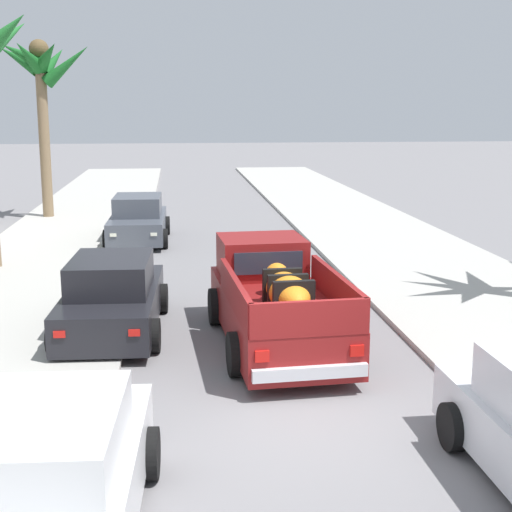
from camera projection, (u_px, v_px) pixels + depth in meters
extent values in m
plane|color=slate|center=(299.00, 424.00, 10.12)|extent=(160.00, 160.00, 0.00)
cube|color=#B2AFA8|center=(58.00, 256.00, 21.20)|extent=(5.07, 60.00, 0.12)
cube|color=#B2AFA8|center=(397.00, 248.00, 22.35)|extent=(5.07, 60.00, 0.12)
cube|color=silver|center=(96.00, 256.00, 21.33)|extent=(0.16, 60.00, 0.10)
cube|color=silver|center=(362.00, 250.00, 22.23)|extent=(0.16, 60.00, 0.10)
cube|color=maroon|center=(277.00, 315.00, 13.36)|extent=(2.22, 5.20, 0.80)
cube|color=maroon|center=(262.00, 256.00, 14.73)|extent=(1.81, 1.60, 0.80)
cube|color=#283342|center=(268.00, 263.00, 14.00)|extent=(1.38, 0.14, 0.44)
cube|color=#283342|center=(255.00, 248.00, 15.46)|extent=(1.46, 0.15, 0.48)
cube|color=maroon|center=(235.00, 294.00, 12.23)|extent=(0.29, 3.30, 0.56)
cube|color=maroon|center=(337.00, 289.00, 12.54)|extent=(0.29, 3.30, 0.56)
cube|color=maroon|center=(310.00, 319.00, 10.80)|extent=(1.88, 0.21, 0.56)
cube|color=silver|center=(310.00, 373.00, 10.88)|extent=(1.83, 0.23, 0.20)
cylinder|color=black|center=(216.00, 306.00, 14.71)|extent=(0.30, 0.77, 0.76)
cylinder|color=black|center=(307.00, 302.00, 15.04)|extent=(0.30, 0.77, 0.76)
cylinder|color=black|center=(236.00, 354.00, 11.89)|extent=(0.30, 0.77, 0.76)
cylinder|color=black|center=(348.00, 347.00, 12.21)|extent=(0.30, 0.77, 0.76)
cube|color=red|center=(262.00, 356.00, 10.72)|extent=(0.22, 0.05, 0.18)
cube|color=red|center=(357.00, 351.00, 10.98)|extent=(0.22, 0.05, 0.18)
ellipsoid|color=orange|center=(288.00, 292.00, 12.29)|extent=(0.80, 1.74, 0.60)
sphere|color=orange|center=(277.00, 275.00, 13.19)|extent=(0.44, 0.44, 0.44)
cube|color=black|center=(294.00, 299.00, 11.84)|extent=(0.72, 0.16, 0.61)
cube|color=black|center=(288.00, 292.00, 12.29)|extent=(0.72, 0.16, 0.61)
cube|color=black|center=(282.00, 285.00, 12.75)|extent=(0.72, 0.16, 0.61)
cube|color=#474C56|center=(138.00, 226.00, 23.73)|extent=(1.84, 4.23, 0.72)
cube|color=#474C56|center=(138.00, 205.00, 23.68)|extent=(1.56, 2.13, 0.64)
cube|color=#283342|center=(136.00, 210.00, 22.74)|extent=(1.37, 0.11, 0.52)
cube|color=#283342|center=(140.00, 202.00, 24.63)|extent=(1.34, 0.10, 0.50)
cylinder|color=black|center=(164.00, 239.00, 22.59)|extent=(0.23, 0.64, 0.64)
cylinder|color=black|center=(107.00, 240.00, 22.42)|extent=(0.23, 0.64, 0.64)
cylinder|color=black|center=(167.00, 225.00, 25.12)|extent=(0.23, 0.64, 0.64)
cylinder|color=black|center=(115.00, 226.00, 24.96)|extent=(0.23, 0.64, 0.64)
cube|color=red|center=(160.00, 213.00, 25.82)|extent=(0.20, 0.04, 0.12)
cube|color=white|center=(154.00, 234.00, 21.71)|extent=(0.20, 0.04, 0.10)
cube|color=red|center=(124.00, 213.00, 25.70)|extent=(0.20, 0.04, 0.12)
cube|color=white|center=(113.00, 235.00, 21.60)|extent=(0.20, 0.04, 0.10)
cylinder|color=black|center=(453.00, 427.00, 9.32)|extent=(0.22, 0.64, 0.64)
cube|color=red|center=(450.00, 380.00, 10.07)|extent=(0.20, 0.04, 0.12)
cube|color=silver|center=(49.00, 498.00, 7.23)|extent=(1.98, 4.29, 0.72)
cube|color=silver|center=(43.00, 441.00, 6.99)|extent=(1.63, 2.18, 0.64)
cube|color=#283342|center=(63.00, 402.00, 7.95)|extent=(1.37, 0.15, 0.52)
cube|color=#283342|center=(17.00, 495.00, 6.05)|extent=(1.34, 0.15, 0.50)
cylinder|color=black|center=(150.00, 453.00, 8.60)|extent=(0.25, 0.65, 0.64)
cube|color=white|center=(37.00, 407.00, 9.24)|extent=(0.20, 0.05, 0.10)
cube|color=white|center=(132.00, 405.00, 9.31)|extent=(0.20, 0.05, 0.10)
cube|color=black|center=(113.00, 306.00, 14.19)|extent=(1.94, 4.27, 0.72)
cube|color=black|center=(111.00, 274.00, 13.96)|extent=(1.61, 2.17, 0.64)
cube|color=#283342|center=(117.00, 264.00, 14.91)|extent=(1.37, 0.14, 0.52)
cube|color=#283342|center=(104.00, 287.00, 13.01)|extent=(1.34, 0.14, 0.50)
cylinder|color=black|center=(79.00, 300.00, 15.45)|extent=(0.25, 0.65, 0.64)
cylinder|color=black|center=(162.00, 298.00, 15.57)|extent=(0.25, 0.65, 0.64)
cylinder|color=black|center=(54.00, 338.00, 12.91)|extent=(0.25, 0.65, 0.64)
cylinder|color=black|center=(154.00, 336.00, 13.03)|extent=(0.25, 0.65, 0.64)
cube|color=red|center=(59.00, 334.00, 12.07)|extent=(0.20, 0.05, 0.12)
cube|color=white|center=(98.00, 278.00, 16.20)|extent=(0.20, 0.05, 0.10)
cube|color=red|center=(134.00, 333.00, 12.15)|extent=(0.20, 0.05, 0.12)
cube|color=white|center=(152.00, 277.00, 16.28)|extent=(0.20, 0.05, 0.10)
cone|color=#23702D|center=(4.00, 33.00, 18.21)|extent=(1.55, 0.80, 1.37)
cone|color=#23702D|center=(4.00, 39.00, 19.28)|extent=(1.43, 2.22, 1.53)
cylinder|color=#846B4C|center=(44.00, 136.00, 27.95)|extent=(0.42, 0.60, 6.62)
cone|color=#196023|center=(67.00, 64.00, 27.35)|extent=(2.08, 0.85, 1.78)
cone|color=#196023|center=(53.00, 61.00, 28.09)|extent=(1.28, 1.71, 1.46)
cone|color=#196023|center=(40.00, 58.00, 28.18)|extent=(0.86, 1.96, 1.28)
cone|color=#196023|center=(18.00, 59.00, 27.55)|extent=(1.95, 1.19, 1.36)
cone|color=#196023|center=(20.00, 54.00, 26.85)|extent=(1.64, 1.32, 1.11)
cone|color=#196023|center=(28.00, 56.00, 26.49)|extent=(1.09, 1.88, 1.29)
cone|color=#196023|center=(48.00, 55.00, 26.62)|extent=(1.40, 1.87, 1.26)
sphere|color=brown|center=(39.00, 49.00, 27.26)|extent=(0.75, 0.75, 0.75)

